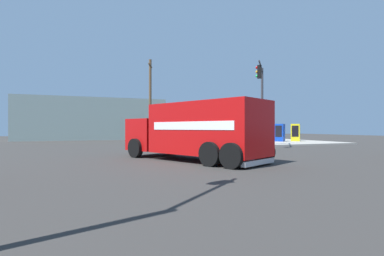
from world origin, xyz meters
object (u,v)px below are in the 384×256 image
at_px(delivery_truck, 195,131).
at_px(utility_pole, 150,99).
at_px(vending_machine_red, 280,133).
at_px(palm_tree_far, 252,113).
at_px(traffic_light_primary, 261,93).
at_px(vending_machine_blue, 295,132).

distance_m(delivery_truck, utility_pole, 19.91).
height_order(vending_machine_red, palm_tree_far, palm_tree_far).
bearing_deg(utility_pole, palm_tree_far, -20.84).
bearing_deg(palm_tree_far, traffic_light_primary, -118.60).
bearing_deg(vending_machine_red, palm_tree_far, 108.51).
bearing_deg(utility_pole, vending_machine_red, -32.22).
xyz_separation_m(delivery_truck, vending_machine_red, (14.22, 11.83, -0.36)).
relative_size(delivery_truck, vending_machine_red, 4.29).
xyz_separation_m(vending_machine_red, utility_pole, (-12.18, 7.67, 3.82)).
bearing_deg(traffic_light_primary, delivery_truck, -141.65).
bearing_deg(vending_machine_red, utility_pole, 147.78).
relative_size(vending_machine_red, vending_machine_blue, 1.00).
distance_m(delivery_truck, palm_tree_far, 20.21).
bearing_deg(traffic_light_primary, vending_machine_red, 41.63).
distance_m(delivery_truck, traffic_light_primary, 10.95).
relative_size(traffic_light_primary, palm_tree_far, 1.46).
distance_m(traffic_light_primary, vending_machine_blue, 10.09).
bearing_deg(delivery_truck, palm_tree_far, 49.55).
bearing_deg(vending_machine_blue, vending_machine_red, 178.97).
distance_m(vending_machine_blue, utility_pole, 16.61).
bearing_deg(delivery_truck, traffic_light_primary, 38.35).
relative_size(delivery_truck, vending_machine_blue, 4.29).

